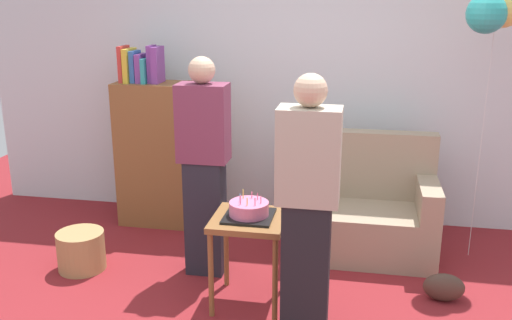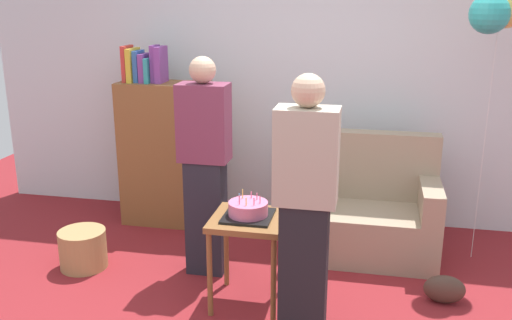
# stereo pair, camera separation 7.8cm
# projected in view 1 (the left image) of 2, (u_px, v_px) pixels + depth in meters

# --- Properties ---
(wall_back) EXTENTS (6.00, 0.10, 2.70)m
(wall_back) POSITION_uv_depth(u_px,v_px,m) (299.00, 74.00, 5.11)
(wall_back) COLOR silver
(wall_back) RESTS_ON ground_plane
(couch) EXTENTS (1.10, 0.70, 0.96)m
(couch) POSITION_uv_depth(u_px,v_px,m) (366.00, 211.00, 4.61)
(couch) COLOR gray
(couch) RESTS_ON ground_plane
(bookshelf) EXTENTS (0.80, 0.36, 1.62)m
(bookshelf) POSITION_uv_depth(u_px,v_px,m) (163.00, 151.00, 5.09)
(bookshelf) COLOR brown
(bookshelf) RESTS_ON ground_plane
(side_table) EXTENTS (0.48, 0.48, 0.63)m
(side_table) POSITION_uv_depth(u_px,v_px,m) (249.00, 231.00, 3.76)
(side_table) COLOR brown
(side_table) RESTS_ON ground_plane
(birthday_cake) EXTENTS (0.32, 0.32, 0.17)m
(birthday_cake) POSITION_uv_depth(u_px,v_px,m) (249.00, 210.00, 3.72)
(birthday_cake) COLOR black
(birthday_cake) RESTS_ON side_table
(person_blowing_candles) EXTENTS (0.36, 0.22, 1.63)m
(person_blowing_candles) POSITION_uv_depth(u_px,v_px,m) (204.00, 167.00, 4.12)
(person_blowing_candles) COLOR #23232D
(person_blowing_candles) RESTS_ON ground_plane
(person_holding_cake) EXTENTS (0.36, 0.22, 1.63)m
(person_holding_cake) POSITION_uv_depth(u_px,v_px,m) (307.00, 210.00, 3.30)
(person_holding_cake) COLOR black
(person_holding_cake) RESTS_ON ground_plane
(wicker_basket) EXTENTS (0.36, 0.36, 0.30)m
(wicker_basket) POSITION_uv_depth(u_px,v_px,m) (81.00, 251.00, 4.35)
(wicker_basket) COLOR #A88451
(wicker_basket) RESTS_ON ground_plane
(handbag) EXTENTS (0.28, 0.14, 0.20)m
(handbag) POSITION_uv_depth(u_px,v_px,m) (444.00, 287.00, 3.90)
(handbag) COLOR #473328
(handbag) RESTS_ON ground_plane
(balloon_bunch) EXTENTS (0.41, 0.37, 2.09)m
(balloon_bunch) POSITION_uv_depth(u_px,v_px,m) (495.00, 11.00, 4.02)
(balloon_bunch) COLOR silver
(balloon_bunch) RESTS_ON ground_plane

